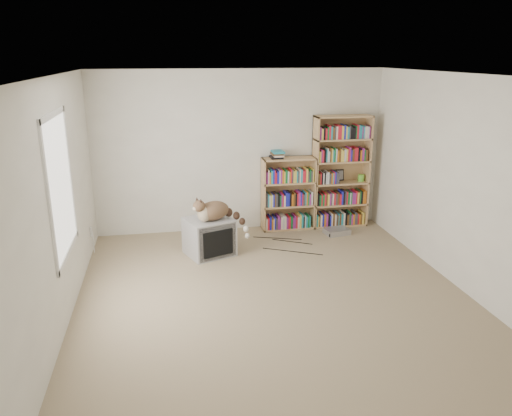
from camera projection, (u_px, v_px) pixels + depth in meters
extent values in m
cube|color=#9C896A|center=(275.00, 298.00, 5.77)|extent=(4.50, 5.00, 0.01)
cube|color=white|center=(240.00, 152.00, 7.74)|extent=(4.50, 0.02, 2.50)
cube|color=white|center=(366.00, 303.00, 3.05)|extent=(4.50, 0.02, 2.50)
cube|color=white|center=(57.00, 206.00, 5.00)|extent=(0.02, 5.00, 2.50)
cube|color=white|center=(465.00, 185.00, 5.79)|extent=(0.02, 5.00, 2.50)
cube|color=white|center=(277.00, 75.00, 5.03)|extent=(4.50, 5.00, 0.02)
cube|color=white|center=(61.00, 186.00, 5.15)|extent=(0.02, 1.22, 1.52)
cube|color=#A9A9AC|center=(209.00, 237.00, 6.97)|extent=(0.75, 0.72, 0.52)
cube|color=black|center=(218.00, 242.00, 6.76)|extent=(0.53, 0.22, 0.48)
cube|color=black|center=(218.00, 243.00, 6.75)|extent=(0.42, 0.17, 0.37)
cube|color=black|center=(205.00, 235.00, 7.07)|extent=(0.44, 0.41, 0.31)
ellipsoid|color=#3A2617|center=(213.00, 211.00, 6.83)|extent=(0.56, 0.50, 0.26)
ellipsoid|color=#3A2617|center=(221.00, 210.00, 6.90)|extent=(0.30, 0.31, 0.19)
ellipsoid|color=#C2AA8C|center=(204.00, 214.00, 6.72)|extent=(0.25, 0.25, 0.21)
ellipsoid|color=#3A2617|center=(199.00, 206.00, 6.65)|extent=(0.22, 0.22, 0.16)
sphere|color=beige|center=(195.00, 209.00, 6.62)|extent=(0.09, 0.09, 0.07)
cone|color=black|center=(201.00, 201.00, 6.60)|extent=(0.09, 0.09, 0.08)
cone|color=black|center=(197.00, 200.00, 6.67)|extent=(0.09, 0.09, 0.08)
cube|color=tan|center=(315.00, 173.00, 7.90)|extent=(0.02, 0.30, 1.79)
cube|color=tan|center=(367.00, 171.00, 8.05)|extent=(0.03, 0.30, 1.79)
cube|color=tan|center=(338.00, 170.00, 8.11)|extent=(0.90, 0.03, 1.79)
cube|color=tan|center=(344.00, 116.00, 7.72)|extent=(0.90, 0.30, 0.02)
cube|color=tan|center=(338.00, 224.00, 8.24)|extent=(0.90, 0.30, 0.03)
cube|color=tan|center=(339.00, 204.00, 8.13)|extent=(0.90, 0.30, 0.03)
cube|color=tan|center=(340.00, 183.00, 8.03)|extent=(0.90, 0.30, 0.02)
cube|color=tan|center=(341.00, 161.00, 7.93)|extent=(0.90, 0.30, 0.02)
cube|color=tan|center=(343.00, 139.00, 7.82)|extent=(0.90, 0.30, 0.02)
cube|color=red|center=(338.00, 218.00, 8.21)|extent=(0.82, 0.24, 0.19)
cube|color=#1C21B6|center=(340.00, 197.00, 8.10)|extent=(0.82, 0.24, 0.19)
cube|color=#11632D|center=(341.00, 176.00, 8.00)|extent=(0.82, 0.24, 0.19)
cube|color=#F2DBC7|center=(342.00, 154.00, 7.89)|extent=(0.82, 0.24, 0.19)
cube|color=black|center=(343.00, 132.00, 7.79)|extent=(0.82, 0.24, 0.19)
cube|color=tan|center=(263.00, 195.00, 7.85)|extent=(0.03, 0.30, 1.16)
cube|color=tan|center=(313.00, 192.00, 7.99)|extent=(0.02, 0.30, 1.16)
cube|color=tan|center=(286.00, 191.00, 8.05)|extent=(0.84, 0.03, 1.16)
cube|color=tan|center=(289.00, 159.00, 7.75)|extent=(0.84, 0.30, 0.02)
cube|color=tan|center=(288.00, 227.00, 8.09)|extent=(0.84, 0.30, 0.03)
cube|color=tan|center=(288.00, 205.00, 7.98)|extent=(0.84, 0.30, 0.03)
cube|color=tan|center=(289.00, 182.00, 7.87)|extent=(0.84, 0.30, 0.02)
cube|color=red|center=(288.00, 221.00, 8.06)|extent=(0.76, 0.24, 0.19)
cube|color=#1C21B6|center=(288.00, 199.00, 7.95)|extent=(0.76, 0.24, 0.19)
cube|color=#11632D|center=(289.00, 176.00, 7.83)|extent=(0.76, 0.24, 0.19)
cube|color=red|center=(277.00, 154.00, 7.72)|extent=(0.20, 0.26, 0.11)
cylinder|color=#67C237|center=(361.00, 178.00, 8.07)|extent=(0.10, 0.10, 0.11)
cube|color=black|center=(340.00, 175.00, 8.10)|extent=(0.14, 0.05, 0.18)
cube|color=#ADADB2|center=(337.00, 231.00, 7.82)|extent=(0.41, 0.32, 0.08)
cube|color=silver|center=(91.00, 232.00, 6.99)|extent=(0.01, 0.08, 0.13)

